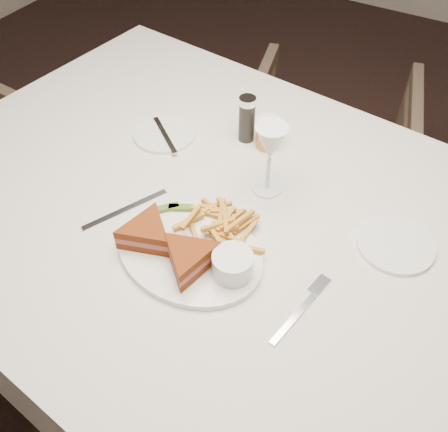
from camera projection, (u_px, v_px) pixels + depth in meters
ground at (257, 278)px, 1.90m from camera, size 5.00×5.00×0.00m
table at (233, 311)px, 1.36m from camera, size 1.70×1.24×0.75m
chair_far at (326, 145)px, 1.95m from camera, size 0.74×0.71×0.63m
table_setting at (217, 215)px, 1.04m from camera, size 0.79×0.62×0.18m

